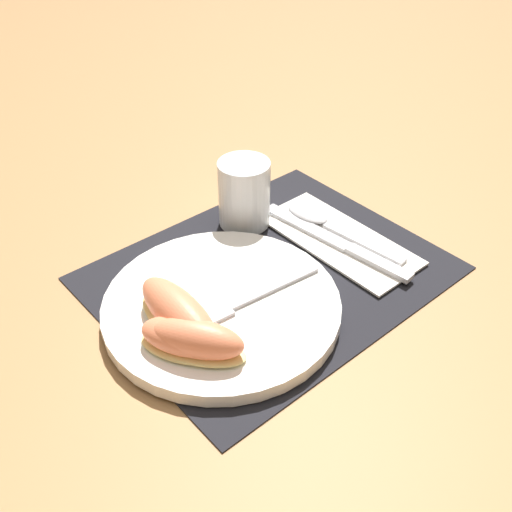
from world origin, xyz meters
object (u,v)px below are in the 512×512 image
object	(u,v)px
citrus_wedge_2	(197,341)
fork	(235,304)
citrus_wedge_0	(179,314)
citrus_wedge_1	(185,338)
plate	(222,306)
knife	(338,242)
juice_glass	(244,197)
spoon	(322,221)

from	to	relation	value
citrus_wedge_2	fork	bearing A→B (deg)	21.96
citrus_wedge_0	citrus_wedge_2	xyz separation A→B (m)	(-0.01, -0.04, -0.00)
fork	citrus_wedge_1	bearing A→B (deg)	-168.05
plate	citrus_wedge_1	size ratio (longest dim) A/B	2.51
knife	fork	distance (m)	0.18
fork	knife	bearing A→B (deg)	4.48
citrus_wedge_0	citrus_wedge_2	world-z (taller)	citrus_wedge_0
juice_glass	citrus_wedge_1	size ratio (longest dim) A/B	0.86
knife	spoon	world-z (taller)	spoon
juice_glass	spoon	distance (m)	0.11
plate	citrus_wedge_0	bearing A→B (deg)	-176.49
juice_glass	spoon	world-z (taller)	juice_glass
juice_glass	fork	bearing A→B (deg)	-133.32
fork	spoon	bearing A→B (deg)	16.65
plate	spoon	distance (m)	0.21
spoon	citrus_wedge_0	world-z (taller)	citrus_wedge_0
knife	citrus_wedge_1	distance (m)	0.26
fork	citrus_wedge_1	world-z (taller)	citrus_wedge_1
juice_glass	fork	distance (m)	0.19
citrus_wedge_2	citrus_wedge_1	bearing A→B (deg)	115.40
fork	citrus_wedge_1	xyz separation A→B (m)	(-0.08, -0.02, 0.01)
plate	fork	size ratio (longest dim) A/B	1.36
juice_glass	fork	size ratio (longest dim) A/B	0.47
knife	fork	world-z (taller)	fork
knife	spoon	distance (m)	0.05
juice_glass	citrus_wedge_0	xyz separation A→B (m)	(-0.19, -0.12, -0.00)
knife	spoon	bearing A→B (deg)	68.61
knife	fork	xyz separation A→B (m)	(-0.18, -0.01, 0.01)
knife	citrus_wedge_0	bearing A→B (deg)	-179.44
juice_glass	knife	world-z (taller)	juice_glass
spoon	citrus_wedge_2	distance (m)	0.29
juice_glass	citrus_wedge_2	distance (m)	0.26
juice_glass	spoon	bearing A→B (deg)	-45.66
juice_glass	citrus_wedge_1	distance (m)	0.25
citrus_wedge_1	citrus_wedge_2	distance (m)	0.01
knife	fork	bearing A→B (deg)	-175.52
juice_glass	knife	size ratio (longest dim) A/B	0.40
fork	citrus_wedge_2	bearing A→B (deg)	-158.04
juice_glass	knife	xyz separation A→B (m)	(0.06, -0.12, -0.03)
fork	citrus_wedge_0	bearing A→B (deg)	169.66
plate	knife	size ratio (longest dim) A/B	1.17
citrus_wedge_0	spoon	bearing A→B (deg)	10.25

